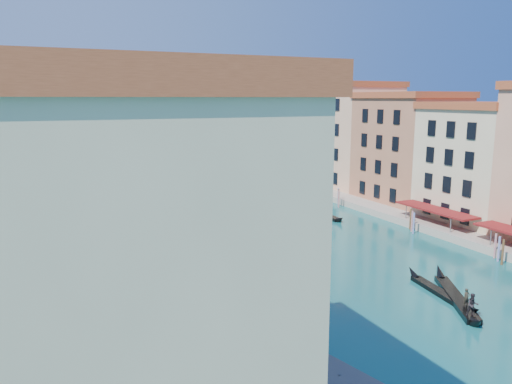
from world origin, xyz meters
TOP-DOWN VIEW (x-y plane):
  - left_bank_palazzos at (-26.00, 64.68)m, footprint 12.80×128.40m
  - right_bank_palazzos at (30.00, 65.00)m, footprint 12.80×128.40m
  - quay at (22.00, 65.00)m, footprint 4.00×140.00m
  - mooring_poles_right at (19.10, 28.80)m, footprint 1.44×54.24m
  - vaporetto_far at (-0.20, 65.13)m, footprint 6.84×19.28m
  - gondola_fore at (6.03, 21.25)m, footprint 2.55×10.99m
  - gondola_right at (6.19, 19.46)m, footprint 7.41×12.04m
  - gondola_far at (12.91, 53.69)m, footprint 1.24×12.52m
  - motorboat_mid at (-6.54, 33.60)m, footprint 2.25×6.79m
  - motorboat_far at (4.79, 77.41)m, footprint 3.30×6.72m

SIDE VIEW (x-z plane):
  - gondola_far at x=12.91m, z-range -0.52..1.25m
  - gondola_fore at x=6.03m, z-range -0.73..1.47m
  - quay at x=22.00m, z-range 0.00..1.00m
  - gondola_right at x=6.19m, z-range -0.82..1.83m
  - motorboat_far at x=4.79m, z-range -0.15..1.19m
  - motorboat_mid at x=-6.54m, z-range -0.15..1.24m
  - vaporetto_far at x=-0.20m, z-range -0.14..2.67m
  - mooring_poles_right at x=19.10m, z-range -0.30..2.90m
  - left_bank_palazzos at x=-26.00m, z-range -0.79..20.21m
  - right_bank_palazzos at x=30.00m, z-range -0.75..20.25m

